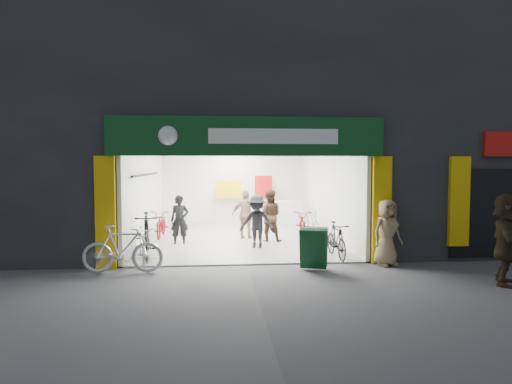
{
  "coord_description": "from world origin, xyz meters",
  "views": [
    {
      "loc": [
        -0.76,
        -10.69,
        2.41
      ],
      "look_at": [
        0.35,
        1.5,
        1.66
      ],
      "focal_mm": 32.0,
      "sensor_mm": 36.0,
      "label": 1
    }
  ],
  "objects": [
    {
      "name": "building",
      "position": [
        0.91,
        4.99,
        4.31
      ],
      "size": [
        17.0,
        10.27,
        8.0
      ],
      "color": "#232326",
      "rests_on": "ground"
    },
    {
      "name": "customer_a",
      "position": [
        -1.8,
        2.89,
        0.75
      ],
      "size": [
        0.57,
        0.4,
        1.49
      ],
      "primitive_type": "imported",
      "rotation": [
        0.0,
        0.0,
        0.08
      ],
      "color": "black",
      "rests_on": "ground"
    },
    {
      "name": "bike_right_back",
      "position": [
        2.5,
        4.3,
        0.51
      ],
      "size": [
        0.6,
        1.73,
        1.02
      ],
      "primitive_type": "imported",
      "rotation": [
        0.0,
        0.0,
        0.07
      ],
      "color": "silver",
      "rests_on": "ground"
    },
    {
      "name": "customer_c",
      "position": [
        0.42,
        2.04,
        0.77
      ],
      "size": [
        1.13,
        0.87,
        1.54
      ],
      "primitive_type": "imported",
      "rotation": [
        0.0,
        0.0,
        -0.34
      ],
      "color": "black",
      "rests_on": "ground"
    },
    {
      "name": "bike_right_mid",
      "position": [
        2.13,
        4.15,
        0.44
      ],
      "size": [
        0.8,
        1.74,
        0.88
      ],
      "primitive_type": "imported",
      "rotation": [
        0.0,
        0.0,
        -0.13
      ],
      "color": "maroon",
      "rests_on": "ground"
    },
    {
      "name": "customer_b",
      "position": [
        0.91,
        3.2,
        0.82
      ],
      "size": [
        0.88,
        0.73,
        1.64
      ],
      "primitive_type": "imported",
      "rotation": [
        0.0,
        0.0,
        2.99
      ],
      "color": "#3E2B1C",
      "rests_on": "ground"
    },
    {
      "name": "ground",
      "position": [
        0.0,
        0.0,
        0.0
      ],
      "size": [
        60.0,
        60.0,
        0.0
      ],
      "primitive_type": "plane",
      "color": "#56565B",
      "rests_on": "ground"
    },
    {
      "name": "customer_d",
      "position": [
        0.23,
        3.73,
        0.8
      ],
      "size": [
        1.0,
        0.59,
        1.6
      ],
      "primitive_type": "imported",
      "rotation": [
        0.0,
        0.0,
        2.91
      ],
      "color": "#9C825B",
      "rests_on": "ground"
    },
    {
      "name": "pedestrian_near",
      "position": [
        3.3,
        -0.3,
        0.79
      ],
      "size": [
        0.89,
        0.73,
        1.58
      ],
      "primitive_type": "imported",
      "rotation": [
        0.0,
        0.0,
        0.34
      ],
      "color": "#9A8159",
      "rests_on": "ground"
    },
    {
      "name": "parked_bike",
      "position": [
        -2.8,
        -0.49,
        0.54
      ],
      "size": [
        1.81,
        0.59,
        1.07
      ],
      "primitive_type": "imported",
      "rotation": [
        0.0,
        0.0,
        1.52
      ],
      "color": "silver",
      "rests_on": "ground"
    },
    {
      "name": "bike_left_midback",
      "position": [
        -2.5,
        4.35,
        0.46
      ],
      "size": [
        0.63,
        1.76,
        0.92
      ],
      "primitive_type": "imported",
      "rotation": [
        0.0,
        0.0,
        -0.01
      ],
      "color": "maroon",
      "rests_on": "ground"
    },
    {
      "name": "bike_left_front",
      "position": [
        -2.5,
        0.6,
        0.45
      ],
      "size": [
        0.87,
        1.8,
        0.91
      ],
      "primitive_type": "imported",
      "rotation": [
        0.0,
        0.0,
        0.16
      ],
      "color": "#B9BABE",
      "rests_on": "ground"
    },
    {
      "name": "sandwich_board",
      "position": [
        1.5,
        -0.5,
        0.51
      ],
      "size": [
        0.77,
        0.78,
        0.93
      ],
      "rotation": [
        0.0,
        0.0,
        -0.34
      ],
      "color": "#0F3F1D",
      "rests_on": "ground"
    },
    {
      "name": "pedestrian_far",
      "position": [
        5.05,
        -2.16,
        0.92
      ],
      "size": [
        1.34,
        1.74,
        1.84
      ],
      "primitive_type": "imported",
      "rotation": [
        0.0,
        0.0,
        1.03
      ],
      "color": "#382919",
      "rests_on": "ground"
    },
    {
      "name": "bike_right_front",
      "position": [
        2.32,
        0.6,
        0.47
      ],
      "size": [
        0.48,
        1.57,
        0.94
      ],
      "primitive_type": "imported",
      "rotation": [
        0.0,
        0.0,
        0.03
      ],
      "color": "black",
      "rests_on": "ground"
    },
    {
      "name": "bike_left_back",
      "position": [
        -1.8,
        5.68,
        0.47
      ],
      "size": [
        0.64,
        1.62,
        0.95
      ],
      "primitive_type": "imported",
      "rotation": [
        0.0,
        0.0,
        0.13
      ],
      "color": "silver",
      "rests_on": "ground"
    },
    {
      "name": "bike_left_midfront",
      "position": [
        -2.5,
        1.02,
        0.59
      ],
      "size": [
        0.84,
        2.02,
        1.18
      ],
      "primitive_type": "imported",
      "rotation": [
        0.0,
        0.0,
        0.15
      ],
      "color": "black",
      "rests_on": "ground"
    }
  ]
}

